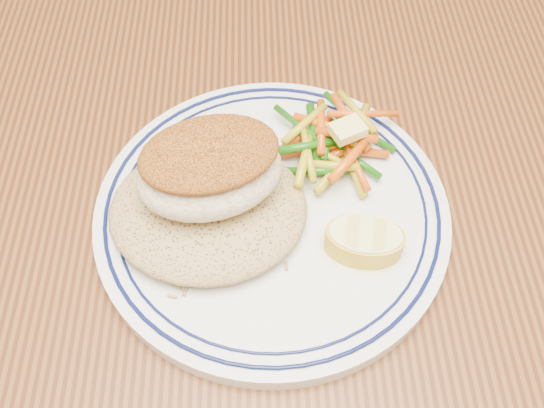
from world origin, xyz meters
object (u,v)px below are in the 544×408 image
(rice_pilaf, at_px, (208,207))
(vegetable_pile, at_px, (333,143))
(dining_table, at_px, (291,245))
(lemon_wedge, at_px, (364,240))
(plate, at_px, (272,212))
(fish_fillet, at_px, (210,168))

(rice_pilaf, distance_m, vegetable_pile, 0.12)
(dining_table, height_order, rice_pilaf, rice_pilaf)
(dining_table, distance_m, lemon_wedge, 0.15)
(dining_table, relative_size, rice_pilaf, 9.93)
(vegetable_pile, bearing_deg, rice_pilaf, -148.25)
(plate, bearing_deg, rice_pilaf, -170.91)
(dining_table, xyz_separation_m, rice_pilaf, (-0.07, -0.04, 0.13))
(dining_table, height_order, fish_fillet, fish_fillet)
(rice_pilaf, distance_m, lemon_wedge, 0.12)
(plate, height_order, vegetable_pile, vegetable_pile)
(plate, xyz_separation_m, lemon_wedge, (0.07, -0.04, 0.02))
(plate, relative_size, fish_fillet, 2.26)
(fish_fillet, bearing_deg, plate, -1.34)
(fish_fillet, bearing_deg, rice_pilaf, -114.27)
(fish_fillet, relative_size, lemon_wedge, 1.93)
(plate, distance_m, vegetable_pile, 0.08)
(fish_fillet, height_order, vegetable_pile, fish_fillet)
(plate, relative_size, lemon_wedge, 4.37)
(vegetable_pile, height_order, lemon_wedge, vegetable_pile)
(vegetable_pile, distance_m, lemon_wedge, 0.09)
(dining_table, distance_m, rice_pilaf, 0.15)
(plate, bearing_deg, vegetable_pile, 46.51)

